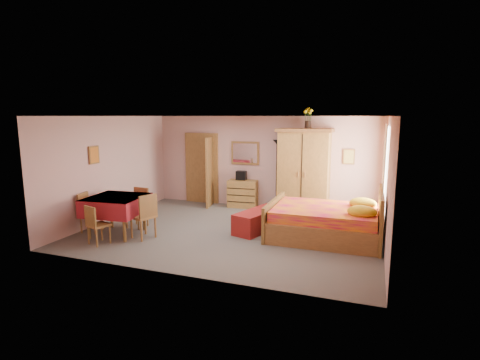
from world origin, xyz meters
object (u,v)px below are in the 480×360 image
at_px(wall_mirror, 245,153).
at_px(sunflower_vase, 308,118).
at_px(wardrobe, 304,171).
at_px(chair_west, 91,212).
at_px(dining_table, 117,216).
at_px(chair_north, 137,208).
at_px(stereo, 241,175).
at_px(chest_of_drawers, 243,194).
at_px(bed, 325,213).
at_px(bench, 259,220).
at_px(chair_east, 143,216).
at_px(floor_lamp, 277,175).
at_px(chair_south, 99,225).

bearing_deg(wall_mirror, sunflower_vase, -6.57).
distance_m(wardrobe, chair_west, 5.39).
bearing_deg(dining_table, chair_north, 82.89).
height_order(stereo, chair_west, stereo).
xyz_separation_m(chest_of_drawers, sunflower_vase, (1.81, 0.01, 2.16)).
distance_m(stereo, sunflower_vase, 2.48).
xyz_separation_m(bed, bench, (-1.48, 0.01, -0.31)).
distance_m(chair_north, chair_west, 1.00).
height_order(chest_of_drawers, chair_north, chair_north).
distance_m(wardrobe, bench, 2.21).
distance_m(wardrobe, dining_table, 4.85).
height_order(dining_table, chair_north, chair_north).
height_order(wall_mirror, chair_west, wall_mirror).
bearing_deg(chair_north, wall_mirror, -116.08).
xyz_separation_m(wall_mirror, bed, (2.57, -2.18, -1.01)).
distance_m(bed, bench, 1.51).
height_order(bench, chair_east, chair_east).
xyz_separation_m(floor_lamp, chair_east, (-2.07, -3.42, -0.49)).
distance_m(wardrobe, sunflower_vase, 1.42).
relative_size(chest_of_drawers, stereo, 3.00).
height_order(chest_of_drawers, bed, bed).
relative_size(chair_south, chair_west, 0.92).
xyz_separation_m(floor_lamp, bench, (0.12, -2.06, -0.74)).
bearing_deg(wall_mirror, bench, -63.68).
bearing_deg(floor_lamp, chair_south, -123.63).
distance_m(stereo, chair_east, 3.55).
bearing_deg(wardrobe, dining_table, -136.81).
distance_m(wall_mirror, dining_table, 4.10).
relative_size(wardrobe, chair_east, 2.34).
relative_size(chest_of_drawers, chair_west, 0.93).
bearing_deg(chair_west, stereo, 133.76).
xyz_separation_m(chair_south, chair_east, (0.63, 0.64, 0.08)).
xyz_separation_m(wardrobe, bed, (0.81, -1.90, -0.59)).
bearing_deg(chair_south, chair_north, 106.56).
bearing_deg(floor_lamp, sunflower_vase, -5.88).
height_order(bed, bench, bed).
bearing_deg(chair_south, chest_of_drawers, 84.39).
bearing_deg(wall_mirror, floor_lamp, -7.00).
bearing_deg(bench, bed, -0.20).
relative_size(chest_of_drawers, chair_south, 1.02).
bearing_deg(stereo, sunflower_vase, -0.95).
xyz_separation_m(floor_lamp, bed, (1.60, -2.06, -0.43)).
bearing_deg(bed, chair_west, -165.28).
bearing_deg(wardrobe, wall_mirror, 171.74).
bearing_deg(chair_north, wardrobe, -138.44).
distance_m(bench, chair_south, 3.46).
relative_size(chest_of_drawers, bench, 0.59).
relative_size(chest_of_drawers, dining_table, 0.71).
bearing_deg(chest_of_drawers, wardrobe, -7.06).
xyz_separation_m(sunflower_vase, bed, (0.76, -1.97, -2.01)).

